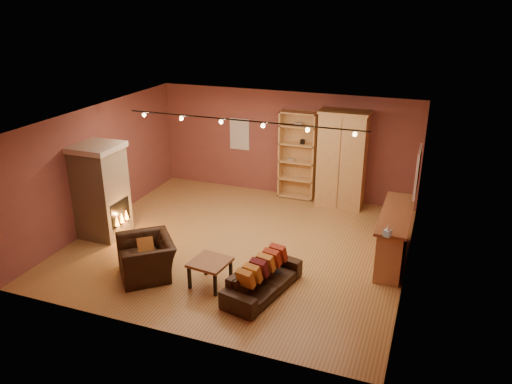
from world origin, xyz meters
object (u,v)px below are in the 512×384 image
at_px(fireplace, 101,191).
at_px(armoire, 342,159).
at_px(bookcase, 298,154).
at_px(bar_counter, 394,236).
at_px(coffee_table, 210,264).
at_px(armchair, 146,251).
at_px(loveseat, 263,275).

bearing_deg(fireplace, armoire, 37.33).
relative_size(bookcase, bar_counter, 1.05).
relative_size(bar_counter, coffee_table, 2.99).
xyz_separation_m(armoire, bar_counter, (1.61, -2.47, -0.70)).
bearing_deg(armchair, armoire, 108.08).
xyz_separation_m(loveseat, armchair, (-2.32, -0.19, 0.13)).
xyz_separation_m(fireplace, loveseat, (4.16, -1.01, -0.69)).
bearing_deg(fireplace, bar_counter, 9.65).
height_order(bar_counter, loveseat, bar_counter).
distance_m(bar_counter, armchair, 4.95).
bearing_deg(armoire, bookcase, 170.86).
xyz_separation_m(fireplace, bar_counter, (6.24, 1.06, -0.52)).
bearing_deg(coffee_table, armoire, 72.32).
distance_m(bookcase, armchair, 5.22).
distance_m(armoire, loveseat, 4.65).
distance_m(fireplace, bookcase, 5.07).
bearing_deg(loveseat, coffee_table, 108.55).
relative_size(fireplace, bookcase, 0.91).
bearing_deg(bar_counter, fireplace, -170.35).
relative_size(bookcase, loveseat, 1.26).
distance_m(bookcase, bar_counter, 3.92).
relative_size(armchair, coffee_table, 1.81).
xyz_separation_m(bookcase, loveseat, (0.72, -4.73, -0.82)).
xyz_separation_m(armoire, armchair, (-2.80, -4.73, -0.75)).
xyz_separation_m(fireplace, bookcase, (3.44, 3.73, 0.13)).
bearing_deg(loveseat, fireplace, 89.11).
distance_m(bookcase, loveseat, 4.86).
bearing_deg(coffee_table, bar_counter, 35.11).
bearing_deg(armoire, fireplace, -142.67).
distance_m(armoire, bar_counter, 3.03).
bearing_deg(fireplace, armchair, -33.00).
xyz_separation_m(bar_counter, loveseat, (-2.08, -2.07, -0.17)).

